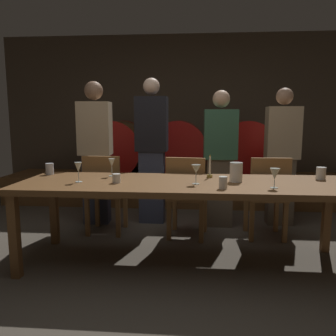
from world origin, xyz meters
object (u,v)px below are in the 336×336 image
wine_barrel_center (179,148)px  chair_right (267,194)px  chair_center (187,193)px  guest_far_right (282,156)px  wine_barrel_right (243,149)px  chair_left (105,191)px  cup_far_right (321,173)px  guest_center_left (152,150)px  wine_glass_center_right (196,170)px  guest_center_right (220,158)px  pitcher (236,172)px  dining_table (185,189)px  wine_glass_center_left (112,163)px  cup_center_right (223,183)px  wine_glass_far_right (275,174)px  cup_center_left (116,178)px  wine_glass_far_left (78,168)px  candle_center (210,171)px  wine_barrel_left (118,148)px  cup_far_left (50,169)px

wine_barrel_center → chair_right: wine_barrel_center is taller
wine_barrel_center → chair_center: bearing=-84.1°
chair_right → guest_far_right: guest_far_right is taller
wine_barrel_right → chair_center: size_ratio=1.01×
chair_left → chair_center: same height
cup_far_right → guest_center_left: bearing=149.2°
wine_barrel_center → wine_glass_center_right: 2.32m
guest_center_right → pitcher: guest_center_right is taller
dining_table → wine_glass_center_left: (-0.69, 0.23, 0.18)m
wine_barrel_right → wine_glass_center_right: size_ratio=5.49×
chair_right → pitcher: size_ratio=5.29×
guest_far_right → cup_far_right: size_ratio=14.78×
guest_far_right → pitcher: guest_far_right is taller
wine_glass_center_left → wine_barrel_center: bearing=75.0°
chair_left → cup_center_right: 1.56m
chair_left → wine_glass_far_right: (1.60, -0.90, 0.35)m
wine_barrel_right → chair_left: wine_barrel_right is taller
dining_table → chair_left: (-0.90, 0.70, -0.18)m
guest_center_right → cup_center_left: 1.52m
chair_right → pitcher: bearing=55.8°
wine_barrel_center → wine_glass_far_left: bearing=-107.9°
chair_center → candle_center: candle_center is taller
cup_far_right → wine_glass_far_left: bearing=-172.1°
wine_barrel_center → wine_barrel_right: 0.97m
chair_right → wine_glass_far_left: size_ratio=5.17×
chair_center → guest_center_right: size_ratio=0.55×
guest_center_left → pitcher: size_ratio=10.48×
wine_barrel_left → dining_table: bearing=-63.7°
guest_center_left → wine_barrel_right: bearing=-139.1°
guest_center_left → cup_far_right: guest_center_left is taller
wine_barrel_left → chair_left: wine_barrel_left is taller
wine_barrel_center → guest_center_right: (0.54, -1.12, -0.02)m
wine_barrel_center → wine_glass_center_left: wine_barrel_center is taller
cup_center_right → wine_glass_far_left: bearing=171.6°
chair_left → wine_glass_center_right: wine_glass_center_right is taller
guest_center_left → wine_barrel_center: bearing=-103.8°
wine_barrel_center → wine_glass_far_right: (0.86, -2.42, 0.02)m
cup_center_left → pitcher: bearing=7.2°
wine_glass_center_right → cup_center_left: 0.67m
pitcher → wine_glass_center_left: 1.14m
guest_center_right → pitcher: (0.06, -1.06, 0.01)m
candle_center → guest_far_right: bearing=48.0°
wine_barrel_left → chair_center: 1.96m
guest_far_right → cup_center_right: 1.69m
wine_barrel_right → chair_center: (-0.80, -1.59, -0.34)m
wine_glass_far_left → wine_glass_center_left: 0.38m
wine_barrel_center → cup_far_left: wine_barrel_center is taller
wine_barrel_left → wine_glass_center_right: 2.59m
guest_far_right → wine_barrel_left: bearing=-23.2°
cup_far_left → guest_center_right: bearing=25.8°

